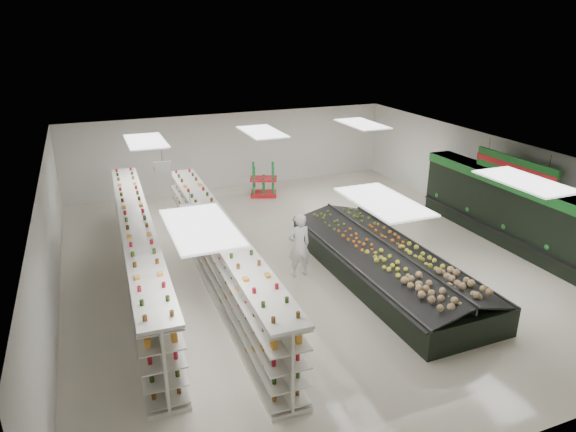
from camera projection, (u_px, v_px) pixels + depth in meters
name	position (u px, v px, depth m)	size (l,w,h in m)	color
floor	(307.00, 259.00, 15.69)	(16.00, 16.00, 0.00)	beige
ceiling	(308.00, 157.00, 14.55)	(14.00, 16.00, 0.02)	white
wall_back	(232.00, 150.00, 22.06)	(14.00, 0.02, 3.20)	white
wall_front	(510.00, 370.00, 8.18)	(14.00, 0.02, 3.20)	white
wall_left	(49.00, 246.00, 12.69)	(0.02, 16.00, 3.20)	white
wall_right	(494.00, 184.00, 17.55)	(0.02, 16.00, 3.20)	white
produce_wall_case	(515.00, 209.00, 16.21)	(0.93, 8.00, 2.20)	black
aisle_sign_near	(191.00, 212.00, 11.65)	(0.52, 0.06, 0.75)	white
aisle_sign_far	(163.00, 168.00, 15.12)	(0.52, 0.06, 0.75)	white
hortifruti_banner	(515.00, 167.00, 15.61)	(0.12, 3.20, 0.95)	#1B6824
gondola_left	(140.00, 256.00, 13.90)	(1.16, 10.87, 1.88)	white
gondola_center	(219.00, 257.00, 13.81)	(0.95, 10.81, 1.87)	white
produce_island	(385.00, 263.00, 14.33)	(2.72, 7.29, 1.08)	black
soda_endcap	(264.00, 180.00, 21.09)	(1.28, 1.08, 1.39)	red
shopper_main	(299.00, 245.00, 14.36)	(0.68, 0.45, 1.86)	white
shopper_background	(189.00, 209.00, 17.58)	(0.75, 0.47, 1.55)	tan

